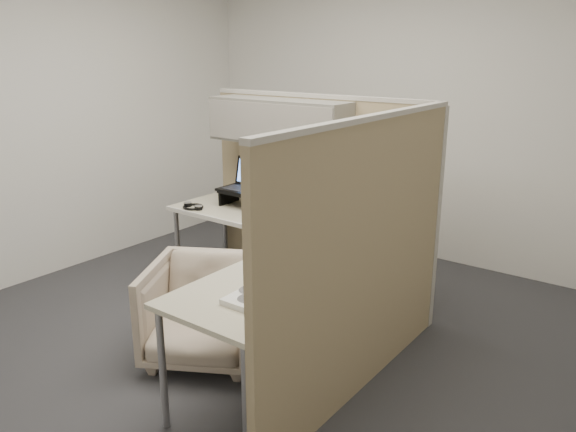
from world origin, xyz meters
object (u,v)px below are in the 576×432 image
Objects in this scene: desk at (280,244)px; office_chair at (204,306)px; monitor_left at (323,183)px; keyboard at (304,228)px.

desk reaches higher than office_chair.
monitor_left is (0.20, 1.08, 0.64)m from office_chair.
monitor_left is 0.41m from keyboard.
office_chair is (-0.22, -0.53, -0.33)m from desk.
monitor_left reaches higher than office_chair.
desk is at bearing -103.45° from keyboard.
office_chair is 1.66× the size of keyboard.
keyboard reaches higher than desk.
keyboard is (0.06, -0.32, -0.26)m from monitor_left.
keyboard is (0.25, 0.76, 0.38)m from office_chair.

